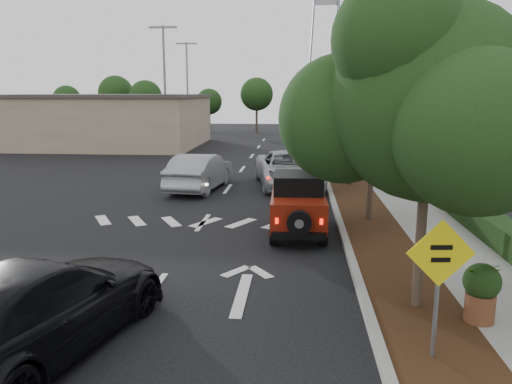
# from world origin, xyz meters

# --- Properties ---
(ground) EXTENTS (120.00, 120.00, 0.00)m
(ground) POSITION_xyz_m (0.00, 0.00, 0.00)
(ground) COLOR black
(ground) RESTS_ON ground
(curb) EXTENTS (0.20, 70.00, 0.15)m
(curb) POSITION_xyz_m (4.60, 12.00, 0.07)
(curb) COLOR #9E9B93
(curb) RESTS_ON ground
(planting_strip) EXTENTS (1.80, 70.00, 0.12)m
(planting_strip) POSITION_xyz_m (5.60, 12.00, 0.06)
(planting_strip) COLOR black
(planting_strip) RESTS_ON ground
(sidewalk) EXTENTS (2.00, 70.00, 0.12)m
(sidewalk) POSITION_xyz_m (7.50, 12.00, 0.06)
(sidewalk) COLOR gray
(sidewalk) RESTS_ON ground
(hedge) EXTENTS (0.80, 70.00, 0.80)m
(hedge) POSITION_xyz_m (8.90, 12.00, 0.40)
(hedge) COLOR black
(hedge) RESTS_ON ground
(commercial_building) EXTENTS (22.00, 12.00, 4.00)m
(commercial_building) POSITION_xyz_m (-16.00, 30.00, 2.00)
(commercial_building) COLOR gray
(commercial_building) RESTS_ON ground
(transmission_tower) EXTENTS (7.00, 4.00, 28.00)m
(transmission_tower) POSITION_xyz_m (6.00, 48.00, 0.00)
(transmission_tower) COLOR slate
(transmission_tower) RESTS_ON ground
(street_tree_near) EXTENTS (3.80, 3.80, 5.92)m
(street_tree_near) POSITION_xyz_m (5.60, -0.50, 0.00)
(street_tree_near) COLOR #1A3110
(street_tree_near) RESTS_ON ground
(street_tree_mid) EXTENTS (3.20, 3.20, 5.32)m
(street_tree_mid) POSITION_xyz_m (5.60, 6.50, 0.00)
(street_tree_mid) COLOR #1A3110
(street_tree_mid) RESTS_ON ground
(street_tree_far) EXTENTS (3.40, 3.40, 5.62)m
(street_tree_far) POSITION_xyz_m (5.60, 13.00, 0.00)
(street_tree_far) COLOR #1A3110
(street_tree_far) RESTS_ON ground
(light_pole_a) EXTENTS (2.00, 0.22, 9.00)m
(light_pole_a) POSITION_xyz_m (-6.50, 26.00, 0.00)
(light_pole_a) COLOR slate
(light_pole_a) RESTS_ON ground
(light_pole_b) EXTENTS (2.00, 0.22, 9.00)m
(light_pole_b) POSITION_xyz_m (-7.50, 38.00, 0.00)
(light_pole_b) COLOR slate
(light_pole_b) RESTS_ON ground
(red_jeep) EXTENTS (1.70, 3.69, 1.87)m
(red_jeep) POSITION_xyz_m (3.20, 5.01, 0.95)
(red_jeep) COLOR black
(red_jeep) RESTS_ON ground
(silver_suv_ahead) EXTENTS (3.68, 6.27, 1.64)m
(silver_suv_ahead) POSITION_xyz_m (2.76, 12.79, 0.82)
(silver_suv_ahead) COLOR #ADAFB5
(silver_suv_ahead) RESTS_ON ground
(black_suv_oncoming) EXTENTS (3.44, 5.95, 1.62)m
(black_suv_oncoming) POSITION_xyz_m (-1.13, -2.71, 0.81)
(black_suv_oncoming) COLOR black
(black_suv_oncoming) RESTS_ON ground
(silver_sedan_oncoming) EXTENTS (2.35, 5.14, 1.63)m
(silver_sedan_oncoming) POSITION_xyz_m (-1.22, 11.75, 0.82)
(silver_sedan_oncoming) COLOR #929399
(silver_sedan_oncoming) RESTS_ON ground
(parked_suv) EXTENTS (4.88, 3.37, 1.54)m
(parked_suv) POSITION_xyz_m (-9.86, 25.83, 0.77)
(parked_suv) COLOR #B6B9BF
(parked_suv) RESTS_ON ground
(speed_hump_sign) EXTENTS (1.08, 0.13, 2.30)m
(speed_hump_sign) POSITION_xyz_m (5.40, -2.55, 1.60)
(speed_hump_sign) COLOR slate
(speed_hump_sign) RESTS_ON ground
(terracotta_planter) EXTENTS (0.68, 0.68, 1.19)m
(terracotta_planter) POSITION_xyz_m (6.60, -1.15, 0.80)
(terracotta_planter) COLOR brown
(terracotta_planter) RESTS_ON ground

